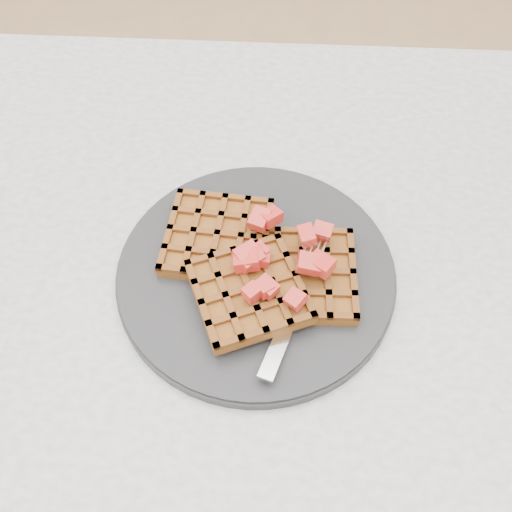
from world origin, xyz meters
name	(u,v)px	position (x,y,z in m)	size (l,w,h in m)	color
ground	(298,449)	(0.00, 0.00, 0.00)	(4.00, 4.00, 0.00)	tan
table	(328,308)	(0.00, 0.00, 0.64)	(1.20, 0.80, 0.75)	silver
plate	(256,272)	(-0.09, -0.03, 0.76)	(0.31, 0.31, 0.02)	black
waffles	(256,266)	(-0.09, -0.03, 0.78)	(0.21, 0.21, 0.03)	brown
strawberry_pile	(256,248)	(-0.09, -0.03, 0.80)	(0.15, 0.15, 0.02)	#A70D0A
fork	(297,299)	(-0.05, -0.07, 0.77)	(0.02, 0.18, 0.02)	silver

